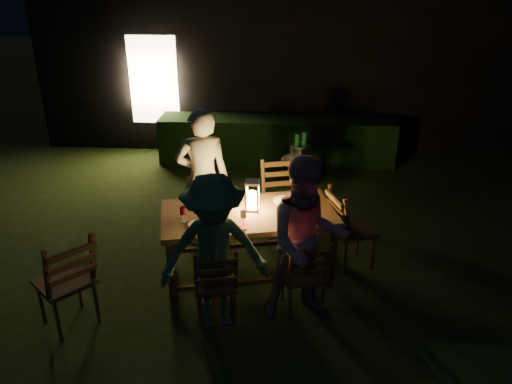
# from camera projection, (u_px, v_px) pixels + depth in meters

# --- Properties ---
(garden_envelope) EXTENTS (40.00, 40.00, 3.20)m
(garden_envelope) POSITION_uv_depth(u_px,v_px,m) (304.00, 52.00, 10.70)
(garden_envelope) COLOR black
(garden_envelope) RESTS_ON ground
(dining_table) EXTENTS (2.09, 1.37, 0.80)m
(dining_table) POSITION_uv_depth(u_px,v_px,m) (249.00, 218.00, 5.57)
(dining_table) COLOR #443016
(dining_table) RESTS_ON ground
(chair_near_left) EXTENTS (0.51, 0.53, 0.94)m
(chair_near_left) POSITION_uv_depth(u_px,v_px,m) (216.00, 295.00, 4.99)
(chair_near_left) COLOR #443016
(chair_near_left) RESTS_ON ground
(chair_near_right) EXTENTS (0.52, 0.54, 0.93)m
(chair_near_right) POSITION_uv_depth(u_px,v_px,m) (303.00, 287.00, 5.12)
(chair_near_right) COLOR #443016
(chair_near_right) RESTS_ON ground
(chair_far_left) EXTENTS (0.48, 0.51, 0.89)m
(chair_far_left) POSITION_uv_depth(u_px,v_px,m) (205.00, 225.00, 6.38)
(chair_far_left) COLOR #443016
(chair_far_left) RESTS_ON ground
(chair_far_right) EXTENTS (0.59, 0.62, 1.06)m
(chair_far_right) POSITION_uv_depth(u_px,v_px,m) (282.00, 215.00, 6.50)
(chair_far_right) COLOR #443016
(chair_far_right) RESTS_ON ground
(chair_end) EXTENTS (0.61, 0.59, 1.02)m
(chair_end) POSITION_uv_depth(u_px,v_px,m) (351.00, 241.00, 5.91)
(chair_end) COLOR #443016
(chair_end) RESTS_ON ground
(chair_spare) EXTENTS (0.71, 0.71, 1.09)m
(chair_spare) POSITION_uv_depth(u_px,v_px,m) (68.00, 297.00, 4.90)
(chair_spare) COLOR #443016
(chair_spare) RESTS_ON ground
(person_house_side) EXTENTS (0.73, 0.56, 1.78)m
(person_house_side) POSITION_uv_depth(u_px,v_px,m) (203.00, 178.00, 6.16)
(person_house_side) COLOR beige
(person_house_side) RESTS_ON ground
(person_opp_right) EXTENTS (0.96, 0.83, 1.72)m
(person_opp_right) POSITION_uv_depth(u_px,v_px,m) (307.00, 241.00, 4.84)
(person_opp_right) COLOR #AE778B
(person_opp_right) RESTS_ON ground
(person_opp_left) EXTENTS (1.15, 0.82, 1.61)m
(person_opp_left) POSITION_uv_depth(u_px,v_px,m) (214.00, 253.00, 4.73)
(person_opp_left) COLOR #316242
(person_opp_left) RESTS_ON ground
(lantern) EXTENTS (0.16, 0.16, 0.35)m
(lantern) POSITION_uv_depth(u_px,v_px,m) (252.00, 197.00, 5.52)
(lantern) COLOR white
(lantern) RESTS_ON dining_table
(plate_far_left) EXTENTS (0.25, 0.25, 0.01)m
(plate_far_left) POSITION_uv_depth(u_px,v_px,m) (198.00, 206.00, 5.65)
(plate_far_left) COLOR white
(plate_far_left) RESTS_ON dining_table
(plate_near_left) EXTENTS (0.25, 0.25, 0.01)m
(plate_near_left) POSITION_uv_depth(u_px,v_px,m) (200.00, 225.00, 5.25)
(plate_near_left) COLOR white
(plate_near_left) RESTS_ON dining_table
(plate_far_right) EXTENTS (0.25, 0.25, 0.01)m
(plate_far_right) POSITION_uv_depth(u_px,v_px,m) (284.00, 200.00, 5.79)
(plate_far_right) COLOR white
(plate_far_right) RESTS_ON dining_table
(plate_near_right) EXTENTS (0.25, 0.25, 0.01)m
(plate_near_right) POSITION_uv_depth(u_px,v_px,m) (293.00, 217.00, 5.40)
(plate_near_right) COLOR white
(plate_near_right) RESTS_ON dining_table
(wineglass_a) EXTENTS (0.06, 0.06, 0.18)m
(wineglass_a) POSITION_uv_depth(u_px,v_px,m) (219.00, 196.00, 5.70)
(wineglass_a) COLOR #59070F
(wineglass_a) RESTS_ON dining_table
(wineglass_b) EXTENTS (0.06, 0.06, 0.18)m
(wineglass_b) POSITION_uv_depth(u_px,v_px,m) (183.00, 215.00, 5.28)
(wineglass_b) COLOR #59070F
(wineglass_b) RESTS_ON dining_table
(wineglass_c) EXTENTS (0.06, 0.06, 0.18)m
(wineglass_c) POSITION_uv_depth(u_px,v_px,m) (280.00, 214.00, 5.29)
(wineglass_c) COLOR #59070F
(wineglass_c) RESTS_ON dining_table
(wineglass_d) EXTENTS (0.06, 0.06, 0.18)m
(wineglass_d) POSITION_uv_depth(u_px,v_px,m) (299.00, 194.00, 5.75)
(wineglass_d) COLOR #59070F
(wineglass_d) RESTS_ON dining_table
(wineglass_e) EXTENTS (0.06, 0.06, 0.18)m
(wineglass_e) POSITION_uv_depth(u_px,v_px,m) (243.00, 218.00, 5.21)
(wineglass_e) COLOR silver
(wineglass_e) RESTS_ON dining_table
(bottle_table) EXTENTS (0.07, 0.07, 0.28)m
(bottle_table) POSITION_uv_depth(u_px,v_px,m) (226.00, 202.00, 5.44)
(bottle_table) COLOR #0F471E
(bottle_table) RESTS_ON dining_table
(napkin_left) EXTENTS (0.18, 0.14, 0.01)m
(napkin_left) POSITION_uv_depth(u_px,v_px,m) (239.00, 226.00, 5.22)
(napkin_left) COLOR red
(napkin_left) RESTS_ON dining_table
(napkin_right) EXTENTS (0.18, 0.14, 0.01)m
(napkin_right) POSITION_uv_depth(u_px,v_px,m) (303.00, 220.00, 5.34)
(napkin_right) COLOR red
(napkin_right) RESTS_ON dining_table
(phone) EXTENTS (0.14, 0.07, 0.01)m
(phone) POSITION_uv_depth(u_px,v_px,m) (194.00, 229.00, 5.17)
(phone) COLOR black
(phone) RESTS_ON dining_table
(side_table) EXTENTS (0.54, 0.54, 0.73)m
(side_table) POSITION_uv_depth(u_px,v_px,m) (300.00, 165.00, 7.25)
(side_table) COLOR olive
(side_table) RESTS_ON ground
(ice_bucket) EXTENTS (0.30, 0.30, 0.22)m
(ice_bucket) POSITION_uv_depth(u_px,v_px,m) (300.00, 152.00, 7.17)
(ice_bucket) COLOR #A5A8AD
(ice_bucket) RESTS_ON side_table
(bottle_bucket_a) EXTENTS (0.07, 0.07, 0.32)m
(bottle_bucket_a) POSITION_uv_depth(u_px,v_px,m) (297.00, 150.00, 7.11)
(bottle_bucket_a) COLOR #0F471E
(bottle_bucket_a) RESTS_ON side_table
(bottle_bucket_b) EXTENTS (0.07, 0.07, 0.32)m
(bottle_bucket_b) POSITION_uv_depth(u_px,v_px,m) (304.00, 148.00, 7.18)
(bottle_bucket_b) COLOR #0F471E
(bottle_bucket_b) RESTS_ON side_table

